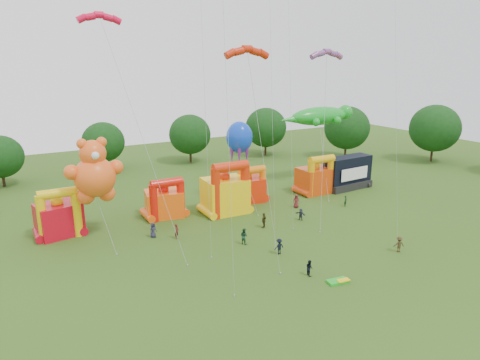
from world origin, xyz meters
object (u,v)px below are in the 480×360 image
stage_trailer (348,173)px  spectator_0 (153,230)px  bouncy_castle_0 (59,217)px  bouncy_castle_2 (226,193)px  teddy_bear_kite (96,179)px  gecko_kite (323,150)px  spectator_4 (264,220)px  octopus_kite (244,164)px

stage_trailer → spectator_0: 33.77m
bouncy_castle_0 → bouncy_castle_2: size_ratio=0.82×
bouncy_castle_0 → teddy_bear_kite: teddy_bear_kite is taller
teddy_bear_kite → bouncy_castle_0: bearing=145.2°
gecko_kite → spectator_4: size_ratio=7.62×
stage_trailer → spectator_4: stage_trailer is taller
gecko_kite → octopus_kite: gecko_kite is taller
teddy_bear_kite → octopus_kite: 20.91m
spectator_4 → gecko_kite: bearing=175.9°
bouncy_castle_0 → spectator_0: bearing=-32.6°
bouncy_castle_0 → gecko_kite: bearing=0.1°
stage_trailer → gecko_kite: bearing=149.2°
bouncy_castle_0 → bouncy_castle_2: bouncy_castle_2 is taller
bouncy_castle_2 → stage_trailer: 22.25m
gecko_kite → spectator_4: gecko_kite is taller
spectator_0 → spectator_4: size_ratio=0.93×
spectator_0 → spectator_4: spectator_4 is taller
stage_trailer → bouncy_castle_2: bearing=-178.4°
spectator_4 → octopus_kite: bearing=-139.6°
gecko_kite → spectator_0: gecko_kite is taller
bouncy_castle_0 → gecko_kite: size_ratio=0.41×
stage_trailer → octopus_kite: (-18.05, 1.81, 3.26)m
bouncy_castle_0 → octopus_kite: bearing=-0.5°
bouncy_castle_2 → octopus_kite: size_ratio=0.63×
bouncy_castle_0 → octopus_kite: (24.72, -0.22, 3.49)m
stage_trailer → gecko_kite: (-3.53, 2.10, 3.65)m
stage_trailer → teddy_bear_kite: (-38.76, -0.75, 4.50)m
stage_trailer → teddy_bear_kite: size_ratio=0.71×
teddy_bear_kite → spectator_4: teddy_bear_kite is taller
octopus_kite → spectator_4: octopus_kite is taller
spectator_0 → stage_trailer: bearing=-7.7°
bouncy_castle_2 → octopus_kite: 5.71m
spectator_0 → spectator_4: bearing=-31.0°
spectator_4 → stage_trailer: bearing=166.6°
teddy_bear_kite → spectator_0: teddy_bear_kite is taller
bouncy_castle_2 → gecko_kite: 19.21m
bouncy_castle_0 → stage_trailer: bearing=-2.7°
teddy_bear_kite → gecko_kite: size_ratio=0.80×
octopus_kite → bouncy_castle_2: bearing=-150.0°
teddy_bear_kite → gecko_kite: gecko_kite is taller
bouncy_castle_2 → teddy_bear_kite: 17.07m
teddy_bear_kite → bouncy_castle_2: bearing=0.5°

